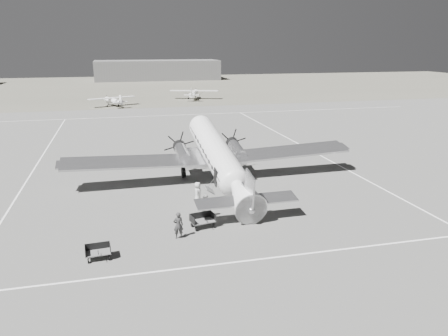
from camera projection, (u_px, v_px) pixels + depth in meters
ground at (234, 184)px, 38.65m from camera, size 260.00×260.00×0.00m
taxi_line_near at (296, 255)px, 25.58m from camera, size 60.00×0.15×0.01m
taxi_line_right at (356, 174)px, 41.42m from camera, size 0.15×80.00×0.01m
taxi_line_left at (35, 167)px, 43.83m from camera, size 0.15×60.00×0.01m
taxi_line_horizon at (174, 115)px, 76.00m from camera, size 90.00×0.15×0.01m
grass_infield at (149, 87)px, 127.36m from camera, size 260.00×90.00×0.01m
hangar_main at (157, 70)px, 150.96m from camera, size 42.00×14.00×6.60m
dc3_airliner at (218, 158)px, 37.27m from camera, size 27.00×19.04×5.07m
light_plane_left at (113, 101)px, 86.43m from camera, size 11.92×10.96×2.00m
light_plane_right at (194, 94)px, 97.67m from camera, size 13.04×11.69×2.26m
baggage_cart_near at (203, 221)px, 29.31m from camera, size 1.88×1.50×0.95m
baggage_cart_far at (98, 252)px, 24.98m from camera, size 1.58×1.18×0.85m
ground_crew at (178, 225)px, 27.58m from camera, size 0.65×0.44×1.75m
ramp_agent at (206, 206)px, 30.83m from camera, size 0.92×1.03×1.77m
passenger at (198, 193)px, 33.52m from camera, size 0.84×1.01×1.77m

